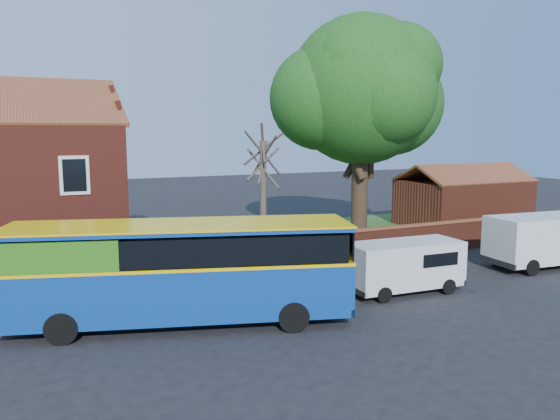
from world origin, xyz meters
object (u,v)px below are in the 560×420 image
bus (170,268)px  van_near (405,264)px  van_far (546,238)px  large_tree (361,95)px

bus → van_near: bearing=14.8°
bus → van_near: bus is taller
van_near → van_far: size_ratio=0.82×
van_far → van_near: bearing=-171.2°
van_near → large_tree: (3.95, 9.31, 7.13)m
van_far → large_tree: (-4.54, 8.82, 6.90)m
van_near → bus: bearing=-179.0°
van_far → large_tree: large_tree is taller
van_near → van_far: van_far is taller
bus → large_tree: large_tree is taller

